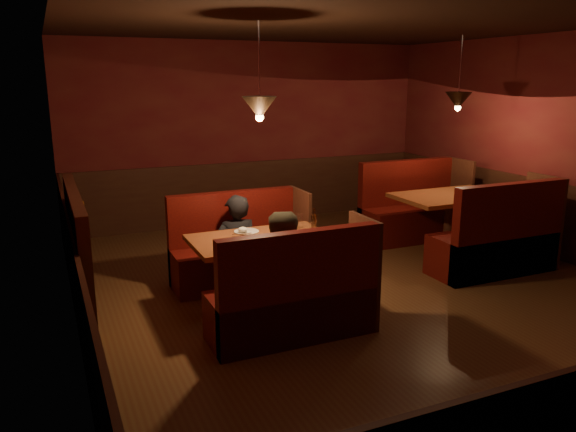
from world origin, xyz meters
name	(u,v)px	position (x,y,z in m)	size (l,w,h in m)	color
room	(339,200)	(-0.28, 0.04, 1.05)	(6.02, 7.02, 2.92)	brown
main_table	(263,253)	(-1.18, 0.00, 0.58)	(1.41, 0.86, 0.99)	brown
main_bench_far	(239,254)	(-1.16, 0.80, 0.34)	(1.55, 0.55, 1.06)	#350A0B
main_bench_near	(296,304)	(-1.16, -0.80, 0.34)	(1.55, 0.55, 1.06)	#350A0B
second_table	(450,210)	(1.78, 0.69, 0.61)	(1.46, 0.93, 0.82)	brown
second_bench_far	(412,214)	(1.82, 1.56, 0.37)	(1.61, 0.60, 1.15)	#350A0B
second_bench_near	(499,245)	(1.82, -0.18, 0.37)	(1.61, 0.60, 1.15)	#350A0B
diner_a	(236,226)	(-1.24, 0.67, 0.71)	(0.52, 0.34, 1.43)	black
diner_b	(287,254)	(-1.16, -0.59, 0.75)	(0.73, 0.57, 1.50)	#403A2C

